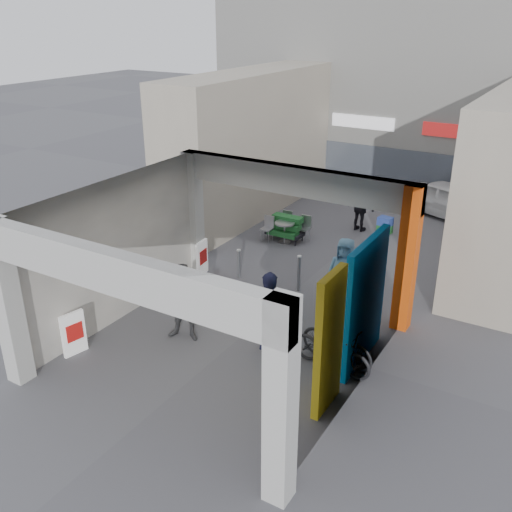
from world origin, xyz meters
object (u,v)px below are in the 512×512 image
Objects in this scene: cafe_set at (285,231)px; produce_stand at (285,231)px; bicycle_rear at (337,342)px; white_van at (454,201)px; man_crates at (361,208)px; man_with_dog at (269,312)px; bicycle_front at (332,349)px; border_collie at (272,335)px; man_back_turned at (185,303)px; man_elderly at (344,273)px.

cafe_set reaches higher than produce_stand.
bicycle_rear is 10.64m from white_van.
man_with_dog is at bearing 107.45° from man_crates.
produce_stand is at bearing 42.30° from bicycle_front.
bicycle_rear is at bearing -7.71° from border_collie.
border_collie is 1.55m from bicycle_front.
cafe_set is 2.22× the size of border_collie.
man_back_turned is at bearing -167.31° from border_collie.
bicycle_rear is 0.47× the size of white_van.
white_van is at bearing 78.82° from man_elderly.
border_collie is 0.73m from man_with_dog.
man_with_dog reaches higher than cafe_set.
border_collie is 0.33× the size of man_back_turned.
man_back_turned is at bearing 106.83° from bicycle_front.
white_van is (4.18, 4.92, 0.34)m from cafe_set.
man_elderly is 2.65m from bicycle_rear.
man_crates is at bearing 48.19° from cafe_set.
man_elderly is at bearing 24.70° from bicycle_front.
bicycle_rear is (3.33, 0.85, -0.40)m from man_back_turned.
bicycle_rear is at bearing 175.43° from man_with_dog.
produce_stand is 0.64× the size of man_with_dog.
man_with_dog is 1.05× the size of bicycle_front.
bicycle_front is (2.49, -7.97, -0.34)m from man_crates.
bicycle_front is 0.25m from bicycle_rear.
bicycle_front is (4.25, -5.88, 0.16)m from produce_stand.
produce_stand is at bearing -65.37° from cafe_set.
white_van is (2.39, 2.91, -0.19)m from man_crates.
man_with_dog is 1.56m from bicycle_front.
produce_stand is 0.70× the size of bicycle_rear.
cafe_set is at bearing 104.85° from border_collie.
man_back_turned is at bearing -81.74° from cafe_set.
man_crates is 8.35m from bicycle_front.
border_collie is at bearing 5.46° from man_back_turned.
man_crates is at bearing 162.23° from white_van.
border_collie is at bearing 90.20° from bicycle_front.
bicycle_front is (1.49, 0.02, -0.47)m from man_with_dog.
white_van reaches higher than bicycle_front.
bicycle_front reaches higher than cafe_set.
man_crates reaches higher than white_van.
man_elderly is 2.88m from bicycle_front.
white_van is (3.23, 11.49, -0.29)m from man_back_turned.
bicycle_rear is at bearing 6.48° from bicycle_front.
man_with_dog is 1.03× the size of man_back_turned.
man_crates reaches higher than produce_stand.
man_elderly reaches higher than bicycle_front.
man_elderly is 1.06× the size of bicycle_rear.
bicycle_rear is at bearing -53.17° from cafe_set.
white_van is at bearing -119.07° from man_crates.
produce_stand is 6.50m from white_van.
bicycle_rear is (0.89, -2.46, -0.40)m from man_elderly.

